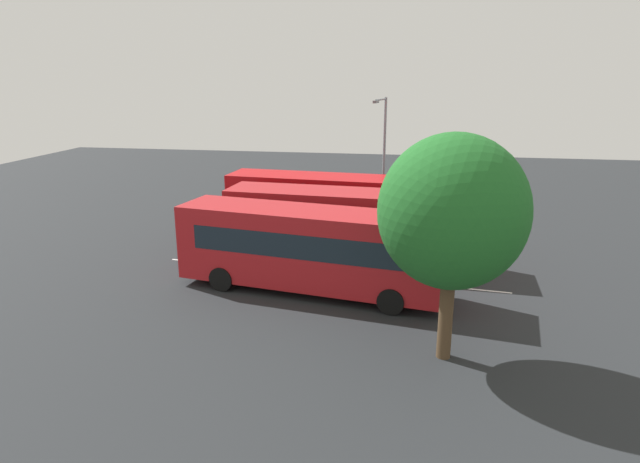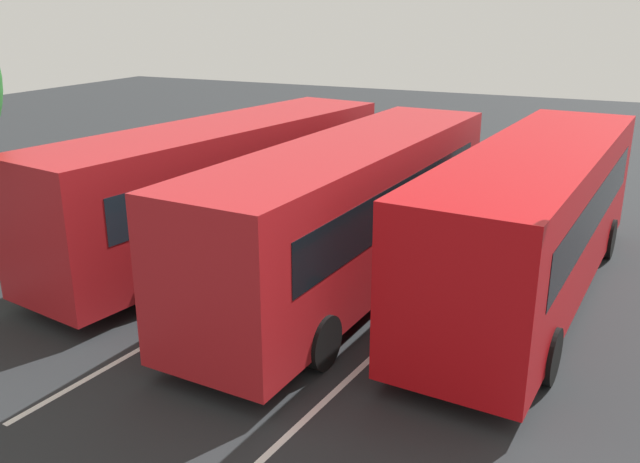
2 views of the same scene
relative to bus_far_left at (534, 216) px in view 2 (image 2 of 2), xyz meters
name	(u,v)px [view 2 (image 2 of 2)]	position (x,y,z in m)	size (l,w,h in m)	color
ground_plane	(358,281)	(-0.82, 3.72, -1.86)	(73.47, 73.47, 0.00)	#232628
bus_far_left	(534,216)	(0.00, 0.00, 0.00)	(11.15, 3.38, 3.38)	#B70C11
bus_center_left	(352,209)	(-1.21, 3.75, 0.00)	(11.12, 3.21, 3.38)	#AD191E
bus_center_right	(223,183)	(-0.43, 7.62, 0.00)	(11.23, 4.25, 3.38)	#AD191E
pedestrian	(486,176)	(6.87, 2.43, -0.90)	(0.45, 0.45, 1.63)	#232833
lane_stripe_outer_left	(439,295)	(-0.82, 1.76, -1.85)	(15.46, 0.12, 0.01)	silver
lane_stripe_inner_left	(285,267)	(-0.82, 5.68, -1.85)	(15.46, 0.12, 0.01)	silver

